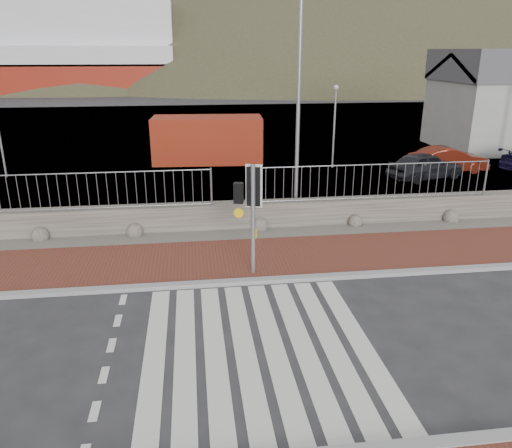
{
  "coord_description": "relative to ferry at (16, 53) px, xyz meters",
  "views": [
    {
      "loc": [
        -1.21,
        -8.66,
        5.74
      ],
      "look_at": [
        0.33,
        3.0,
        1.63
      ],
      "focal_mm": 35.0,
      "sensor_mm": 36.0,
      "label": 1
    }
  ],
  "objects": [
    {
      "name": "hills_backdrop",
      "position": [
        31.4,
        20.0,
        -28.42
      ],
      "size": [
        254.0,
        90.0,
        100.0
      ],
      "color": "#303620",
      "rests_on": "ground"
    },
    {
      "name": "ferry",
      "position": [
        0.0,
        0.0,
        0.0
      ],
      "size": [
        50.0,
        16.0,
        20.0
      ],
      "color": "maroon",
      "rests_on": "ground"
    },
    {
      "name": "car_a",
      "position": [
        34.27,
        -54.93,
        -4.73
      ],
      "size": [
        4.01,
        2.55,
        1.27
      ],
      "primitive_type": "imported",
      "rotation": [
        0.0,
        0.0,
        1.87
      ],
      "color": "black",
      "rests_on": "ground"
    },
    {
      "name": "gravel_strip",
      "position": [
        24.65,
        -61.4,
        -5.33
      ],
      "size": [
        40.0,
        1.5,
        0.06
      ],
      "primitive_type": "cube",
      "color": "#59544C",
      "rests_on": "ground"
    },
    {
      "name": "railing",
      "position": [
        24.65,
        -60.75,
        -3.54
      ],
      "size": [
        18.07,
        0.07,
        1.22
      ],
      "color": "gray",
      "rests_on": "stone_wall"
    },
    {
      "name": "water",
      "position": [
        24.65,
        -5.0,
        -5.36
      ],
      "size": [
        220.0,
        50.0,
        0.05
      ],
      "primitive_type": "cube",
      "color": "#3F4C54",
      "rests_on": "ground"
    },
    {
      "name": "stone_wall",
      "position": [
        24.65,
        -60.6,
        -4.91
      ],
      "size": [
        40.0,
        0.6,
        0.9
      ],
      "primitive_type": "cube",
      "color": "#4E4840",
      "rests_on": "ground"
    },
    {
      "name": "traffic_signal_far",
      "position": [
        24.93,
        -64.37,
        -3.17
      ],
      "size": [
        0.75,
        0.41,
        3.03
      ],
      "rotation": [
        0.0,
        0.0,
        2.85
      ],
      "color": "gray",
      "rests_on": "ground"
    },
    {
      "name": "sidewalk_far",
      "position": [
        24.65,
        -63.4,
        -5.32
      ],
      "size": [
        40.0,
        3.0,
        0.08
      ],
      "primitive_type": "cube",
      "color": "brown",
      "rests_on": "ground"
    },
    {
      "name": "ground",
      "position": [
        24.65,
        -67.9,
        -5.36
      ],
      "size": [
        220.0,
        220.0,
        0.0
      ],
      "primitive_type": "plane",
      "color": "#28282B",
      "rests_on": "ground"
    },
    {
      "name": "car_b",
      "position": [
        36.03,
        -53.76,
        -4.74
      ],
      "size": [
        3.83,
        1.47,
        1.24
      ],
      "primitive_type": "imported",
      "rotation": [
        0.0,
        0.0,
        1.61
      ],
      "color": "#55160C",
      "rests_on": "ground"
    },
    {
      "name": "quay",
      "position": [
        24.65,
        -40.0,
        -5.36
      ],
      "size": [
        120.0,
        40.0,
        0.5
      ],
      "primitive_type": "cube",
      "color": "#4C4C4F",
      "rests_on": "ground"
    },
    {
      "name": "kerb_far",
      "position": [
        24.65,
        -64.9,
        -5.31
      ],
      "size": [
        40.0,
        0.25,
        0.12
      ],
      "primitive_type": "cube",
      "color": "gray",
      "rests_on": "ground"
    },
    {
      "name": "zebra_crossing",
      "position": [
        24.65,
        -67.9,
        -5.36
      ],
      "size": [
        4.62,
        5.6,
        0.01
      ],
      "color": "silver",
      "rests_on": "ground"
    },
    {
      "name": "shipping_container",
      "position": [
        24.36,
        -49.76,
        -4.16
      ],
      "size": [
        5.91,
        2.76,
        2.4
      ],
      "primitive_type": "cube",
      "rotation": [
        0.0,
        0.0,
        -0.06
      ],
      "color": "maroon",
      "rests_on": "ground"
    },
    {
      "name": "streetlight",
      "position": [
        27.21,
        -59.79,
        -1.17
      ],
      "size": [
        1.58,
        0.31,
        7.45
      ],
      "rotation": [
        0.0,
        0.0,
        0.09
      ],
      "color": "gray",
      "rests_on": "ground"
    }
  ]
}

